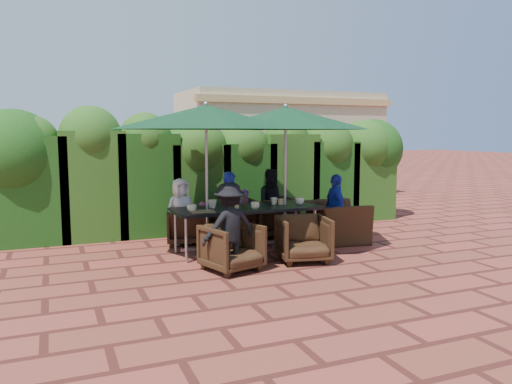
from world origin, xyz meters
name	(u,v)px	position (x,y,z in m)	size (l,w,h in m)	color
ground	(264,253)	(0.00, 0.00, 0.00)	(80.00, 80.00, 0.00)	brown
dining_table	(246,211)	(-0.24, 0.23, 0.68)	(2.42, 0.90, 0.75)	black
umbrella_left	(206,117)	(-0.92, 0.18, 2.21)	(2.92, 2.92, 2.46)	gray
umbrella_right	(286,119)	(0.49, 0.23, 2.21)	(2.82, 2.82, 2.46)	gray
chair_far_left	(186,225)	(-1.02, 1.15, 0.34)	(0.67, 0.62, 0.69)	black
chair_far_mid	(230,220)	(-0.16, 1.21, 0.37)	(0.73, 0.68, 0.75)	black
chair_far_right	(272,215)	(0.65, 1.14, 0.42)	(0.81, 0.76, 0.83)	black
chair_near_left	(232,245)	(-0.85, -0.79, 0.37)	(0.73, 0.68, 0.75)	black
chair_near_right	(303,237)	(0.35, -0.71, 0.39)	(0.75, 0.70, 0.77)	black
chair_end_right	(336,215)	(1.58, 0.35, 0.48)	(1.10, 0.71, 0.96)	black
adult_far_left	(181,211)	(-1.09, 1.24, 0.59)	(0.58, 0.34, 1.17)	white
adult_far_mid	(231,206)	(-0.20, 1.10, 0.64)	(0.46, 0.37, 1.28)	#1F32AC
adult_far_right	(273,203)	(0.65, 1.09, 0.65)	(0.62, 0.38, 1.30)	black
adult_near_left	(230,227)	(-0.88, -0.81, 0.64)	(0.82, 0.38, 1.28)	black
adult_end_right	(336,209)	(1.50, 0.24, 0.62)	(0.73, 0.36, 1.24)	#1F32AC
child_left	(203,221)	(-0.68, 1.27, 0.36)	(0.26, 0.21, 0.73)	#DB4DA2
child_right	(245,213)	(0.20, 1.36, 0.46)	(0.33, 0.27, 0.91)	#9349A0
pedestrian_a	(263,176)	(1.81, 4.30, 0.87)	(1.62, 0.58, 1.74)	#227D22
pedestrian_b	(282,178)	(2.41, 4.38, 0.81)	(0.78, 0.48, 1.62)	#DB4DA2
pedestrian_c	(329,172)	(3.67, 4.17, 0.94)	(1.21, 0.55, 1.89)	gray
cup_a	(192,208)	(-1.20, 0.08, 0.81)	(0.15, 0.15, 0.12)	beige
cup_b	(212,204)	(-0.79, 0.32, 0.82)	(0.15, 0.15, 0.14)	beige
cup_c	(255,205)	(-0.17, -0.03, 0.81)	(0.15, 0.15, 0.12)	beige
cup_d	(274,201)	(0.33, 0.33, 0.81)	(0.12, 0.12, 0.12)	beige
cup_e	(300,201)	(0.73, 0.15, 0.81)	(0.15, 0.15, 0.12)	beige
ketchup_bottle	(233,203)	(-0.46, 0.24, 0.83)	(0.04, 0.04, 0.17)	#B20C0A
sauce_bottle	(244,202)	(-0.26, 0.28, 0.83)	(0.04, 0.04, 0.17)	#4C230C
serving_tray	(202,211)	(-1.05, 0.01, 0.76)	(0.35, 0.25, 0.02)	olive
number_block_left	(235,205)	(-0.46, 0.16, 0.80)	(0.12, 0.06, 0.10)	#D7B46E
number_block_right	(282,202)	(0.45, 0.28, 0.80)	(0.12, 0.06, 0.10)	#D7B46E
hedge_wall	(217,165)	(-0.06, 2.32, 1.33)	(9.10, 1.60, 2.47)	#13330E
building	(278,145)	(3.50, 6.99, 1.61)	(6.20, 3.08, 3.20)	beige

